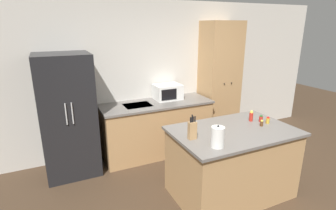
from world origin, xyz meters
TOP-DOWN VIEW (x-y plane):
  - wall_back at (0.00, 2.33)m, footprint 7.20×0.06m
  - refrigerator at (-1.58, 1.95)m, footprint 0.76×0.73m
  - back_counter at (-0.16, 1.97)m, footprint 1.90×0.70m
  - pantry_cabinet at (1.17, 2.04)m, footprint 0.67×0.54m
  - kitchen_island at (0.27, 0.46)m, footprint 1.56×1.00m
  - microwave at (0.10, 2.09)m, footprint 0.46×0.38m
  - knife_block at (-0.35, 0.44)m, footprint 0.09×0.06m
  - spice_bottle_tall_dark at (0.68, 0.41)m, footprint 0.04×0.04m
  - spice_bottle_short_red at (0.78, 0.53)m, footprint 0.05×0.05m
  - spice_bottle_amber_oil at (0.69, 0.61)m, footprint 0.05×0.05m
  - spice_bottle_green_herb at (0.83, 0.45)m, footprint 0.05×0.05m
  - kettle at (-0.20, 0.15)m, footprint 0.15×0.15m

SIDE VIEW (x-z plane):
  - kitchen_island at x=0.27m, z-range 0.00..0.93m
  - back_counter at x=-0.16m, z-range 0.00..0.93m
  - refrigerator at x=-1.58m, z-range 0.00..1.82m
  - spice_bottle_tall_dark at x=0.68m, z-range 0.92..1.00m
  - spice_bottle_green_herb at x=0.83m, z-range 0.92..1.01m
  - spice_bottle_short_red at x=0.78m, z-range 0.92..1.01m
  - spice_bottle_amber_oil at x=0.69m, z-range 0.92..1.06m
  - knife_block at x=-0.35m, z-range 0.89..1.19m
  - kettle at x=-0.20m, z-range 0.91..1.17m
  - microwave at x=0.10m, z-range 0.93..1.19m
  - pantry_cabinet at x=1.17m, z-range 0.00..2.27m
  - wall_back at x=0.00m, z-range 0.00..2.60m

